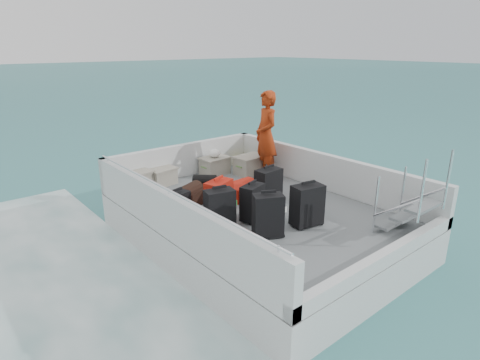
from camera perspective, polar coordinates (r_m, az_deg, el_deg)
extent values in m
plane|color=#1C5F65|center=(7.27, 2.54, -8.64)|extent=(160.00, 160.00, 0.00)
cube|color=silver|center=(7.13, 2.57, -6.50)|extent=(3.60, 5.00, 0.60)
cube|color=slate|center=(7.01, 2.61, -4.20)|extent=(3.30, 4.70, 0.02)
cube|color=silver|center=(5.93, -9.88, -5.10)|extent=(0.14, 5.00, 0.70)
cube|color=silver|center=(8.08, 11.77, 1.29)|extent=(0.14, 5.00, 0.70)
cube|color=silver|center=(8.73, -8.13, 2.80)|extent=(3.60, 0.14, 0.70)
cube|color=silver|center=(5.59, 19.87, -10.39)|extent=(3.60, 0.14, 0.20)
cylinder|color=silver|center=(5.78, -10.09, -1.47)|extent=(0.04, 4.80, 0.04)
cube|color=black|center=(6.10, -2.89, -4.36)|extent=(0.49, 0.35, 0.66)
cube|color=black|center=(6.41, -8.75, -3.99)|extent=(0.40, 0.29, 0.53)
cube|color=black|center=(5.90, 4.01, -5.15)|extent=(0.50, 0.43, 0.67)
cube|color=black|center=(6.46, 1.75, -3.26)|extent=(0.46, 0.35, 0.60)
cube|color=#B01B0D|center=(6.54, -3.01, -2.80)|extent=(0.53, 0.41, 0.64)
cube|color=black|center=(6.34, 9.52, -3.63)|extent=(0.53, 0.37, 0.67)
cube|color=black|center=(7.10, 4.07, -1.00)|extent=(0.48, 0.29, 0.65)
cube|color=#B01B0D|center=(7.49, 0.49, -1.44)|extent=(0.72, 0.49, 0.27)
cube|color=gray|center=(8.04, -14.62, -0.30)|extent=(0.66, 0.52, 0.36)
cube|color=gray|center=(8.29, -11.00, 0.39)|extent=(0.57, 0.44, 0.32)
cube|color=gray|center=(8.83, -3.60, 1.96)|extent=(0.60, 0.43, 0.35)
cube|color=gray|center=(8.83, 1.42, 2.07)|extent=(0.65, 0.46, 0.38)
ellipsoid|color=yellow|center=(9.43, 0.17, 2.67)|extent=(0.28, 0.26, 0.22)
ellipsoid|color=white|center=(8.76, -3.64, 3.63)|extent=(0.24, 0.24, 0.18)
imported|color=#E14115|center=(8.42, 3.73, 6.36)|extent=(0.64, 0.78, 1.84)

